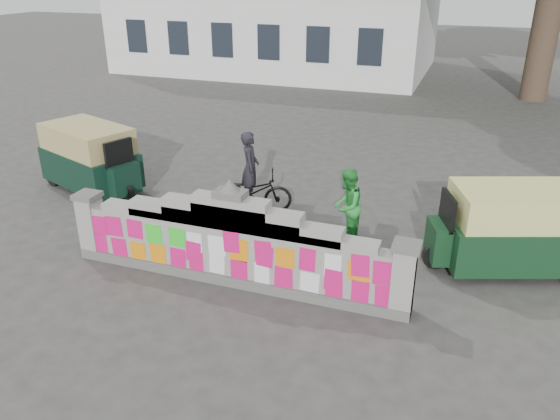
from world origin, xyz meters
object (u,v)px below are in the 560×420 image
Objects in this scene: cyclist_bike at (251,192)px; cyclist_rider at (250,178)px; pedestrian at (347,206)px; rickshaw_right at (511,228)px; rickshaw_left at (91,157)px.

cyclist_rider is at bearing 68.98° from cyclist_bike.
pedestrian is 3.13m from rickshaw_right.
cyclist_rider reaches higher than pedestrian.
pedestrian is (2.43, -0.69, 0.30)m from cyclist_bike.
rickshaw_right is at bearing 16.20° from rickshaw_left.
cyclist_rider is at bearing -103.11° from pedestrian.
cyclist_rider is 0.56× the size of rickshaw_right.
pedestrian is at bearing -126.93° from cyclist_bike.
cyclist_rider reaches higher than rickshaw_left.
cyclist_rider is 0.55× the size of rickshaw_left.
rickshaw_right reaches higher than pedestrian.
pedestrian is at bearing 14.75° from rickshaw_left.
cyclist_bike is 0.63× the size of rickshaw_right.
pedestrian is (2.43, -0.69, -0.05)m from cyclist_rider.
rickshaw_left is at bearing -24.09° from rickshaw_right.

